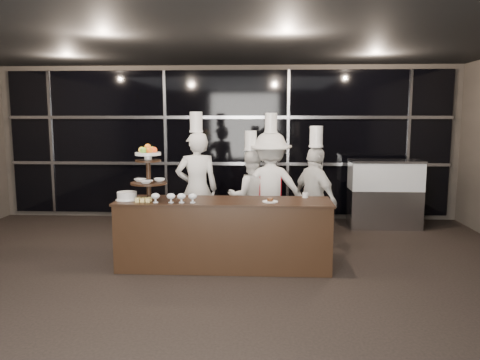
# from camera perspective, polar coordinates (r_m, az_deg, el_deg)

# --- Properties ---
(room) EXTENTS (10.00, 10.00, 10.00)m
(room) POSITION_cam_1_polar(r_m,az_deg,el_deg) (4.30, -6.96, 0.74)
(room) COLOR black
(room) RESTS_ON ground
(window_wall) EXTENTS (8.60, 0.10, 2.80)m
(window_wall) POSITION_cam_1_polar(r_m,az_deg,el_deg) (9.19, -1.66, 4.55)
(window_wall) COLOR black
(window_wall) RESTS_ON ground
(buffet_counter) EXTENTS (2.84, 0.74, 0.92)m
(buffet_counter) POSITION_cam_1_polar(r_m,az_deg,el_deg) (6.29, -1.97, -6.54)
(buffet_counter) COLOR black
(buffet_counter) RESTS_ON ground
(display_stand) EXTENTS (0.48, 0.48, 0.74)m
(display_stand) POSITION_cam_1_polar(r_m,az_deg,el_deg) (6.30, -11.11, 1.41)
(display_stand) COLOR black
(display_stand) RESTS_ON buffet_counter
(compotes) EXTENTS (0.59, 0.11, 0.12)m
(compotes) POSITION_cam_1_polar(r_m,az_deg,el_deg) (6.05, -7.92, -2.00)
(compotes) COLOR silver
(compotes) RESTS_ON buffet_counter
(layer_cake) EXTENTS (0.30, 0.30, 0.11)m
(layer_cake) POSITION_cam_1_polar(r_m,az_deg,el_deg) (6.38, -13.61, -1.90)
(layer_cake) COLOR white
(layer_cake) RESTS_ON buffet_counter
(pastry_squares) EXTENTS (0.19, 0.13, 0.05)m
(pastry_squares) POSITION_cam_1_polar(r_m,az_deg,el_deg) (6.21, -11.69, -2.35)
(pastry_squares) COLOR #EED374
(pastry_squares) RESTS_ON buffet_counter
(small_plate) EXTENTS (0.20, 0.20, 0.05)m
(small_plate) POSITION_cam_1_polar(r_m,az_deg,el_deg) (6.07, 3.70, -2.55)
(small_plate) COLOR white
(small_plate) RESTS_ON buffet_counter
(chef_cup) EXTENTS (0.08, 0.08, 0.07)m
(chef_cup) POSITION_cam_1_polar(r_m,az_deg,el_deg) (6.44, 7.96, -1.84)
(chef_cup) COLOR white
(chef_cup) RESTS_ON buffet_counter
(display_case) EXTENTS (1.28, 0.56, 1.24)m
(display_case) POSITION_cam_1_polar(r_m,az_deg,el_deg) (8.89, 17.24, -1.21)
(display_case) COLOR #A5A5AA
(display_case) RESTS_ON ground
(chef_a) EXTENTS (0.73, 0.57, 2.09)m
(chef_a) POSITION_cam_1_polar(r_m,az_deg,el_deg) (7.27, -5.27, -0.98)
(chef_a) COLOR silver
(chef_a) RESTS_ON ground
(chef_b) EXTENTS (0.82, 0.69, 1.80)m
(chef_b) POSITION_cam_1_polar(r_m,az_deg,el_deg) (7.45, 1.29, -1.92)
(chef_b) COLOR white
(chef_b) RESTS_ON ground
(chef_c) EXTENTS (1.15, 0.66, 2.07)m
(chef_c) POSITION_cam_1_polar(r_m,az_deg,el_deg) (7.39, 3.71, -1.00)
(chef_c) COLOR white
(chef_c) RESTS_ON ground
(chef_d) EXTENTS (0.82, 0.99, 1.88)m
(chef_d) POSITION_cam_1_polar(r_m,az_deg,el_deg) (7.01, 9.11, -2.26)
(chef_d) COLOR silver
(chef_d) RESTS_ON ground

